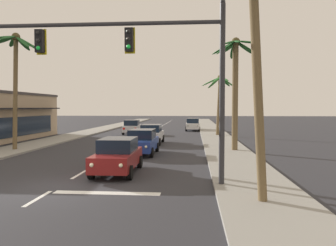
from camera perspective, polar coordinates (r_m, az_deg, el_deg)
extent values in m
plane|color=#2D2D33|center=(13.88, -18.89, -10.64)|extent=(220.00, 220.00, 0.00)
cube|color=gray|center=(32.62, 8.71, -2.77)|extent=(3.20, 110.00, 0.14)
cube|color=gray|center=(35.11, -17.62, -2.48)|extent=(3.20, 110.00, 0.14)
cube|color=silver|center=(12.56, -21.67, -12.09)|extent=(0.16, 2.00, 0.01)
cube|color=silver|center=(16.26, -15.18, -8.61)|extent=(0.16, 2.00, 0.01)
cube|color=silver|center=(20.13, -11.20, -6.39)|extent=(0.16, 2.00, 0.01)
cube|color=silver|center=(24.08, -8.53, -4.87)|extent=(0.16, 2.00, 0.01)
cube|color=silver|center=(28.09, -6.63, -3.77)|extent=(0.16, 2.00, 0.01)
cube|color=silver|center=(32.12, -5.21, -2.95)|extent=(0.16, 2.00, 0.01)
cube|color=silver|center=(36.17, -4.10, -2.31)|extent=(0.16, 2.00, 0.01)
cube|color=silver|center=(40.24, -3.22, -1.80)|extent=(0.16, 2.00, 0.01)
cube|color=silver|center=(44.32, -2.51, -1.38)|extent=(0.16, 2.00, 0.01)
cube|color=silver|center=(48.41, -1.91, -1.03)|extent=(0.16, 2.00, 0.01)
cube|color=silver|center=(52.50, -1.41, -0.74)|extent=(0.16, 2.00, 0.01)
cube|color=silver|center=(56.60, -0.98, -0.49)|extent=(0.16, 2.00, 0.01)
cube|color=silver|center=(60.70, -0.60, -0.27)|extent=(0.16, 2.00, 0.01)
cube|color=silver|center=(64.80, -0.28, -0.08)|extent=(0.16, 2.00, 0.01)
cube|color=silver|center=(68.91, 0.01, 0.09)|extent=(0.16, 2.00, 0.01)
cube|color=silver|center=(73.02, 0.26, 0.23)|extent=(0.16, 2.00, 0.01)
cube|color=silver|center=(77.13, 0.49, 0.37)|extent=(0.16, 2.00, 0.01)
cube|color=silver|center=(81.24, 0.69, 0.49)|extent=(0.16, 2.00, 0.01)
cube|color=silver|center=(12.62, -10.59, -11.87)|extent=(4.00, 0.44, 0.01)
cylinder|color=#2D2D33|center=(13.09, 9.39, 4.60)|extent=(0.22, 0.22, 7.22)
cylinder|color=#2D2D33|center=(14.17, -14.42, 16.25)|extent=(11.07, 0.16, 0.16)
sphere|color=#2D2D33|center=(13.71, 9.52, 20.11)|extent=(0.20, 0.20, 0.20)
cube|color=black|center=(13.54, -6.78, 14.18)|extent=(0.32, 0.26, 0.92)
sphere|color=black|center=(13.47, -6.91, 15.55)|extent=(0.17, 0.17, 0.17)
sphere|color=black|center=(13.41, -6.90, 14.29)|extent=(0.17, 0.17, 0.17)
sphere|color=#1EE54C|center=(13.35, -6.89, 13.03)|extent=(0.17, 0.17, 0.17)
cube|color=yellow|center=(13.70, -6.64, 14.04)|extent=(0.42, 0.03, 1.04)
cube|color=black|center=(14.70, -21.41, 13.10)|extent=(0.32, 0.26, 0.92)
sphere|color=black|center=(14.63, -21.68, 14.34)|extent=(0.17, 0.17, 0.17)
sphere|color=black|center=(14.57, -21.66, 13.18)|extent=(0.17, 0.17, 0.17)
sphere|color=#1EE54C|center=(14.52, -21.64, 12.02)|extent=(0.17, 0.17, 0.17)
cube|color=yellow|center=(14.84, -21.13, 13.00)|extent=(0.42, 0.03, 1.04)
cube|color=maroon|center=(16.10, -8.76, -6.21)|extent=(1.81, 4.32, 0.72)
cube|color=black|center=(16.16, -8.66, -3.75)|extent=(1.63, 2.22, 0.64)
cylinder|color=black|center=(14.63, -6.64, -8.54)|extent=(0.23, 0.64, 0.64)
cylinder|color=black|center=(15.03, -13.19, -8.29)|extent=(0.23, 0.64, 0.64)
cylinder|color=black|center=(17.38, -4.93, -6.73)|extent=(0.23, 0.64, 0.64)
cylinder|color=black|center=(17.72, -10.48, -6.58)|extent=(0.23, 0.64, 0.64)
sphere|color=#F9EFC6|center=(13.87, -8.21, -7.32)|extent=(0.18, 0.18, 0.18)
sphere|color=#F9EFC6|center=(14.18, -13.16, -7.15)|extent=(0.18, 0.18, 0.18)
cube|color=red|center=(18.07, -5.21, -4.90)|extent=(0.24, 0.06, 0.20)
cube|color=red|center=(18.32, -9.31, -4.82)|extent=(0.24, 0.06, 0.20)
cube|color=navy|center=(22.33, -4.55, -3.70)|extent=(1.82, 4.32, 0.72)
cube|color=black|center=(22.41, -4.49, -1.92)|extent=(1.63, 2.22, 0.64)
cylinder|color=black|center=(20.85, -2.87, -5.14)|extent=(0.23, 0.64, 0.64)
cylinder|color=black|center=(21.16, -7.51, -5.05)|extent=(0.23, 0.64, 0.64)
cylinder|color=black|center=(23.64, -1.89, -4.21)|extent=(0.23, 0.64, 0.64)
cylinder|color=black|center=(23.91, -6.01, -4.14)|extent=(0.23, 0.64, 0.64)
sphere|color=#F9EFC6|center=(20.09, -3.86, -4.18)|extent=(0.18, 0.18, 0.18)
sphere|color=#F9EFC6|center=(20.32, -7.32, -4.12)|extent=(0.18, 0.18, 0.18)
cube|color=red|center=(24.34, -2.15, -2.92)|extent=(0.24, 0.06, 0.20)
cube|color=red|center=(24.55, -5.21, -2.88)|extent=(0.24, 0.06, 0.20)
cube|color=silver|center=(28.69, -2.93, -2.27)|extent=(1.82, 4.32, 0.72)
cube|color=black|center=(28.78, -2.89, -0.89)|extent=(1.63, 2.22, 0.64)
cylinder|color=black|center=(27.21, -1.56, -3.30)|extent=(0.23, 0.64, 0.64)
cylinder|color=black|center=(27.47, -5.14, -3.25)|extent=(0.23, 0.64, 0.64)
cylinder|color=black|center=(30.01, -0.91, -2.73)|extent=(0.23, 0.64, 0.64)
cylinder|color=black|center=(30.25, -4.16, -2.70)|extent=(0.23, 0.64, 0.64)
sphere|color=#F9EFC6|center=(26.45, -2.28, -2.51)|extent=(0.18, 0.18, 0.18)
sphere|color=#F9EFC6|center=(26.65, -4.92, -2.48)|extent=(0.18, 0.18, 0.18)
cube|color=red|center=(30.73, -1.13, -1.74)|extent=(0.24, 0.06, 0.20)
cube|color=red|center=(30.91, -3.57, -1.72)|extent=(0.24, 0.06, 0.20)
cube|color=silver|center=(39.39, -6.26, -0.92)|extent=(2.00, 4.39, 0.72)
cube|color=black|center=(39.21, -6.29, 0.06)|extent=(1.72, 2.29, 0.64)
cylinder|color=black|center=(40.94, -7.19, -1.29)|extent=(0.26, 0.65, 0.64)
cylinder|color=black|center=(40.72, -4.79, -1.30)|extent=(0.26, 0.65, 0.64)
cylinder|color=black|center=(38.14, -7.82, -1.59)|extent=(0.26, 0.65, 0.64)
cylinder|color=black|center=(37.91, -5.24, -1.60)|extent=(0.26, 0.65, 0.64)
sphere|color=#B2B2AD|center=(41.62, -6.71, -0.62)|extent=(0.18, 0.18, 0.18)
sphere|color=#B2B2AD|center=(41.46, -5.02, -0.62)|extent=(0.18, 0.18, 0.18)
cube|color=red|center=(37.35, -7.69, -0.98)|extent=(0.24, 0.07, 0.20)
cube|color=red|center=(37.16, -5.68, -0.98)|extent=(0.24, 0.07, 0.20)
cube|color=silver|center=(44.98, 4.31, -0.46)|extent=(1.80, 4.32, 0.72)
cube|color=black|center=(45.09, 4.31, 0.41)|extent=(1.62, 2.22, 0.64)
cylinder|color=black|center=(43.60, 5.46, -1.04)|extent=(0.23, 0.64, 0.64)
cylinder|color=black|center=(43.59, 3.19, -1.03)|extent=(0.23, 0.64, 0.64)
cylinder|color=black|center=(46.43, 5.36, -0.81)|extent=(0.23, 0.64, 0.64)
cylinder|color=black|center=(46.42, 3.23, -0.81)|extent=(0.23, 0.64, 0.64)
sphere|color=#B2B2AD|center=(42.81, 5.16, -0.52)|extent=(0.18, 0.18, 0.18)
sphere|color=#B2B2AD|center=(42.81, 3.50, -0.51)|extent=(0.18, 0.18, 0.18)
cube|color=red|center=(47.14, 5.10, -0.20)|extent=(0.24, 0.06, 0.20)
cube|color=red|center=(47.13, 3.49, -0.19)|extent=(0.24, 0.06, 0.20)
cylinder|color=brown|center=(26.20, -25.02, 4.47)|extent=(0.58, 0.31, 8.18)
ellipsoid|color=#1E5123|center=(26.20, -23.31, 12.62)|extent=(1.68, 0.52, 1.11)
ellipsoid|color=#1E5123|center=(26.59, -23.11, 12.59)|extent=(1.66, 1.25, 1.02)
ellipsoid|color=#1E5123|center=(27.26, -23.90, 12.50)|extent=(0.53, 1.80, 0.86)
ellipsoid|color=#1E5123|center=(27.44, -25.34, 12.66)|extent=(1.52, 1.64, 0.63)
ellipsoid|color=#1E5123|center=(27.19, -26.37, 12.80)|extent=(1.89, 0.83, 0.56)
ellipsoid|color=#1E5123|center=(26.89, -26.75, 12.78)|extent=(1.87, 0.66, 0.68)
ellipsoid|color=#1E5123|center=(26.04, -26.55, 13.22)|extent=(1.09, 1.85, 0.60)
ellipsoid|color=#1E5123|center=(25.83, -26.02, 13.21)|extent=(0.50, 1.84, 0.69)
ellipsoid|color=#1E5123|center=(25.85, -24.00, 12.80)|extent=(1.65, 1.20, 1.08)
sphere|color=#4C4223|center=(26.61, -24.94, 13.42)|extent=(0.60, 0.60, 0.60)
cylinder|color=brown|center=(10.96, 15.27, 7.00)|extent=(0.75, 0.30, 8.02)
cylinder|color=brown|center=(23.84, 11.58, 4.37)|extent=(0.45, 0.42, 7.76)
ellipsoid|color=#1E5123|center=(24.22, 13.59, 12.55)|extent=(1.68, 0.57, 1.15)
ellipsoid|color=#1E5123|center=(24.80, 13.18, 12.63)|extent=(1.67, 1.36, 0.90)
ellipsoid|color=#1E5123|center=(24.96, 11.33, 12.31)|extent=(0.52, 1.68, 1.13)
ellipsoid|color=#1E5123|center=(25.05, 10.73, 12.92)|extent=(1.01, 1.88, 0.60)
ellipsoid|color=#1E5123|center=(24.27, 9.69, 12.76)|extent=(1.77, 0.70, 1.00)
ellipsoid|color=#1E5123|center=(23.78, 10.07, 12.79)|extent=(1.66, 1.09, 1.14)
ellipsoid|color=#1E5123|center=(23.43, 10.80, 13.61)|extent=(1.29, 1.80, 0.61)
ellipsoid|color=#1E5123|center=(23.36, 11.99, 13.70)|extent=(0.40, 1.86, 0.57)
ellipsoid|color=#1E5123|center=(23.81, 13.67, 13.51)|extent=(1.72, 1.45, 0.53)
sphere|color=#4C4223|center=(24.28, 11.71, 13.67)|extent=(0.60, 0.60, 0.60)
cylinder|color=brown|center=(36.66, 8.82, 2.75)|extent=(0.63, 0.37, 6.43)
ellipsoid|color=#2D702D|center=(37.09, 10.46, 6.91)|extent=(2.01, 0.88, 1.33)
ellipsoid|color=#2D702D|center=(37.67, 9.88, 7.08)|extent=(1.56, 1.95, 1.05)
ellipsoid|color=#2D702D|center=(37.48, 8.01, 6.94)|extent=(1.60, 1.80, 1.26)
ellipsoid|color=#2D702D|center=(36.96, 7.48, 7.17)|extent=(2.14, 0.87, 1.06)
ellipsoid|color=#2D702D|center=(35.81, 8.45, 7.45)|extent=(1.30, 2.13, 0.89)
ellipsoid|color=#2D702D|center=(35.80, 9.73, 7.57)|extent=(1.06, 2.23, 0.73)
sphere|color=#4C4223|center=(36.82, 9.07, 7.82)|extent=(0.60, 0.60, 0.60)
cube|color=black|center=(32.53, -24.48, 2.31)|extent=(1.00, 15.75, 0.12)
cube|color=black|center=(32.79, -25.08, -0.63)|extent=(0.06, 14.82, 1.80)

